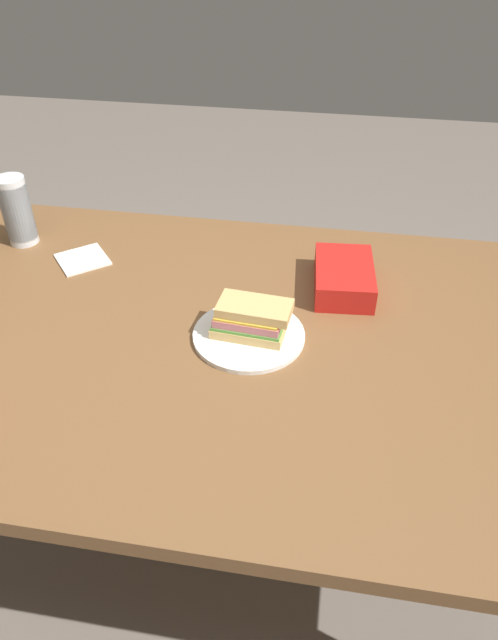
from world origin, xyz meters
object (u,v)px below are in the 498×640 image
at_px(dining_table, 213,358).
at_px(sandwich, 251,319).
at_px(paper_plate, 249,335).
at_px(chip_bag, 344,277).
at_px(plastic_cup_stack, 17,211).

xyz_separation_m(dining_table, sandwich, (0.09, 0.00, 0.13)).
distance_m(dining_table, sandwich, 0.16).
relative_size(dining_table, paper_plate, 6.71).
xyz_separation_m(paper_plate, sandwich, (0.00, 0.00, 0.05)).
bearing_deg(chip_bag, dining_table, 124.30).
xyz_separation_m(dining_table, plastic_cup_stack, (-0.65, 0.33, 0.18)).
height_order(dining_table, plastic_cup_stack, plastic_cup_stack).
distance_m(dining_table, paper_plate, 0.12).
xyz_separation_m(dining_table, paper_plate, (0.09, 0.00, 0.08)).
xyz_separation_m(chip_bag, plastic_cup_stack, (-0.95, 0.09, 0.07)).
height_order(chip_bag, plastic_cup_stack, plastic_cup_stack).
height_order(sandwich, plastic_cup_stack, plastic_cup_stack).
bearing_deg(sandwich, paper_plate, -158.53).
bearing_deg(paper_plate, dining_table, -178.51).
distance_m(sandwich, chip_bag, 0.32).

